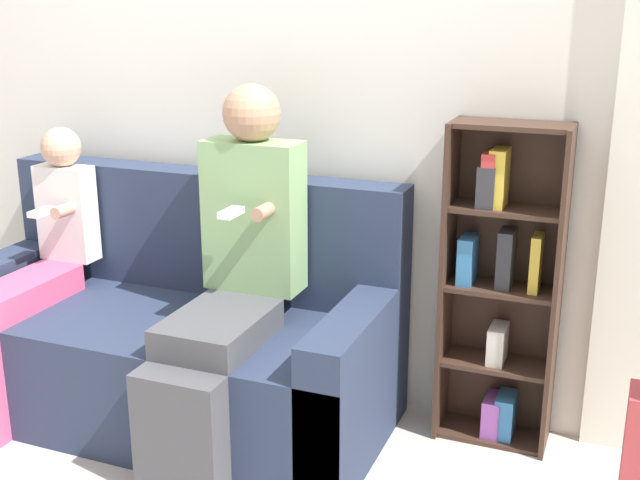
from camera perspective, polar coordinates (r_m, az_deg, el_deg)
back_wall at (r=3.34m, az=-3.48°, el=10.32°), size 10.00×0.06×2.55m
couch at (r=3.34m, az=-10.38°, el=-7.05°), size 1.78×0.81×0.97m
adult_seated at (r=2.96m, az=-6.28°, el=-2.04°), size 0.37×0.77×1.35m
child_seated at (r=3.46m, az=-20.07°, el=-2.44°), size 0.25×0.77×1.14m
bookshelf at (r=3.08m, az=12.72°, el=-3.08°), size 0.43×0.22×1.23m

